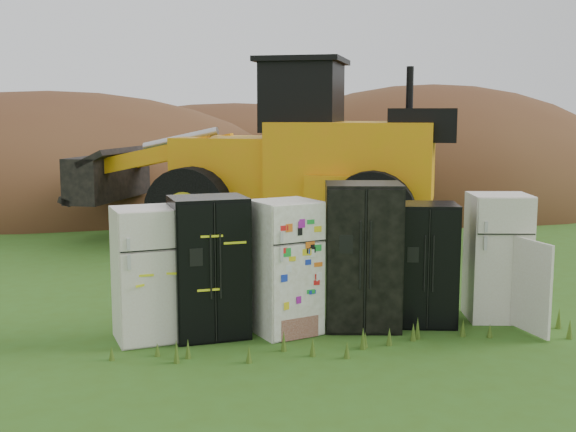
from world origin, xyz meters
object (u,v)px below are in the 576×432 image
fridge_leftmost (145,274)px  fridge_black_side (209,267)px  wheel_loader (257,152)px  fridge_dark_mid (363,256)px  fridge_sticker (285,267)px  fridge_black_right (425,264)px  fridge_open_door (497,257)px

fridge_leftmost → fridge_black_side: fridge_black_side is taller
fridge_leftmost → wheel_loader: wheel_loader is taller
fridge_leftmost → fridge_dark_mid: (2.86, -0.01, 0.13)m
fridge_leftmost → fridge_sticker: 1.79m
fridge_leftmost → fridge_dark_mid: size_ratio=0.87×
fridge_sticker → wheel_loader: 6.81m
fridge_black_side → fridge_dark_mid: size_ratio=0.93×
fridge_leftmost → fridge_sticker: fridge_sticker is taller
fridge_dark_mid → wheel_loader: (-0.37, 6.63, 1.03)m
fridge_black_right → fridge_open_door: bearing=16.0°
fridge_black_side → fridge_sticker: 0.99m
fridge_open_door → fridge_black_right: bearing=-166.1°
fridge_sticker → wheel_loader: wheel_loader is taller
fridge_leftmost → fridge_open_door: bearing=-10.9°
fridge_leftmost → wheel_loader: bearing=58.6°
fridge_dark_mid → fridge_black_right: 0.89m
fridge_black_side → fridge_sticker: (0.99, -0.06, -0.03)m
fridge_leftmost → fridge_dark_mid: 2.86m
fridge_dark_mid → fridge_open_door: bearing=12.8°
wheel_loader → fridge_black_right: bearing=-55.4°
fridge_dark_mid → fridge_leftmost: bearing=-167.4°
fridge_sticker → fridge_open_door: bearing=-17.2°
fridge_dark_mid → wheel_loader: 6.72m
fridge_open_door → wheel_loader: size_ratio=0.21×
fridge_dark_mid → wheel_loader: wheel_loader is taller
fridge_leftmost → fridge_open_door: fridge_open_door is taller
fridge_leftmost → fridge_black_side: size_ratio=0.94×
fridge_black_right → wheel_loader: 6.88m
fridge_sticker → fridge_dark_mid: (1.06, 0.04, 0.10)m
fridge_open_door → fridge_dark_mid: bearing=-167.7°
fridge_leftmost → fridge_black_right: 3.73m
fridge_leftmost → fridge_open_door: size_ratio=0.96×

